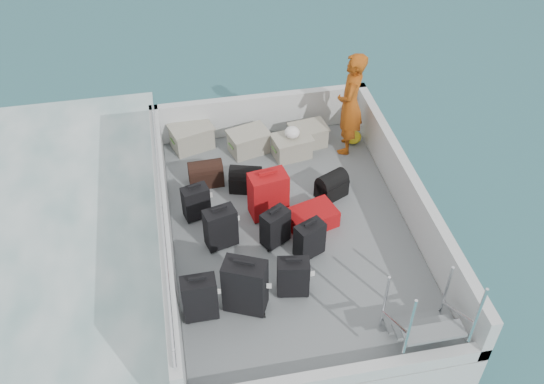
# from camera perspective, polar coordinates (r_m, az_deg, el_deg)

# --- Properties ---
(ground) EXTENTS (160.00, 160.00, 0.00)m
(ground) POSITION_cam_1_polar(r_m,az_deg,el_deg) (9.05, 1.69, -6.35)
(ground) COLOR #184756
(ground) RESTS_ON ground
(ferry_hull) EXTENTS (3.60, 5.00, 0.60)m
(ferry_hull) POSITION_cam_1_polar(r_m,az_deg,el_deg) (8.83, 1.72, -5.05)
(ferry_hull) COLOR silver
(ferry_hull) RESTS_ON ground
(deck) EXTENTS (3.30, 4.70, 0.02)m
(deck) POSITION_cam_1_polar(r_m,az_deg,el_deg) (8.61, 1.77, -3.64)
(deck) COLOR slate
(deck) RESTS_ON ferry_hull
(deck_fittings) EXTENTS (3.60, 5.00, 0.90)m
(deck_fittings) POSITION_cam_1_polar(r_m,az_deg,el_deg) (8.19, 4.67, -2.99)
(deck_fittings) COLOR silver
(deck_fittings) RESTS_ON deck
(suitcase_0) EXTENTS (0.42, 0.24, 0.65)m
(suitcase_0) POSITION_cam_1_polar(r_m,az_deg,el_deg) (7.42, -6.81, -9.94)
(suitcase_0) COLOR black
(suitcase_0) RESTS_ON deck
(suitcase_1) EXTENTS (0.47, 0.34, 0.63)m
(suitcase_1) POSITION_cam_1_polar(r_m,az_deg,el_deg) (8.20, -4.85, -3.42)
(suitcase_1) COLOR black
(suitcase_1) RESTS_ON deck
(suitcase_2) EXTENTS (0.41, 0.31, 0.54)m
(suitcase_2) POSITION_cam_1_polar(r_m,az_deg,el_deg) (8.68, -7.16, -1.02)
(suitcase_2) COLOR black
(suitcase_2) RESTS_ON deck
(suitcase_3) EXTENTS (0.59, 0.48, 0.78)m
(suitcase_3) POSITION_cam_1_polar(r_m,az_deg,el_deg) (7.41, -2.54, -8.89)
(suitcase_3) COLOR black
(suitcase_3) RESTS_ON deck
(suitcase_4) EXTENTS (0.44, 0.39, 0.56)m
(suitcase_4) POSITION_cam_1_polar(r_m,az_deg,el_deg) (8.23, 0.31, -3.40)
(suitcase_4) COLOR black
(suitcase_4) RESTS_ON deck
(suitcase_5) EXTENTS (0.57, 0.40, 0.73)m
(suitcase_5) POSITION_cam_1_polar(r_m,az_deg,el_deg) (8.59, -0.36, -0.29)
(suitcase_5) COLOR #B80E14
(suitcase_5) RESTS_ON deck
(suitcase_6) EXTENTS (0.43, 0.30, 0.56)m
(suitcase_6) POSITION_cam_1_polar(r_m,az_deg,el_deg) (7.65, 1.99, -8.04)
(suitcase_6) COLOR black
(suitcase_6) RESTS_ON deck
(suitcase_7) EXTENTS (0.45, 0.36, 0.55)m
(suitcase_7) POSITION_cam_1_polar(r_m,az_deg,el_deg) (8.10, 3.55, -4.54)
(suitcase_7) COLOR black
(suitcase_7) RESTS_ON deck
(suitcase_8) EXTENTS (0.77, 0.61, 0.27)m
(suitcase_8) POSITION_cam_1_polar(r_m,az_deg,el_deg) (8.60, 3.77, -2.43)
(suitcase_8) COLOR #B80E14
(suitcase_8) RESTS_ON deck
(duffel_0) EXTENTS (0.52, 0.32, 0.32)m
(duffel_0) POSITION_cam_1_polar(r_m,az_deg,el_deg) (9.29, -6.24, 1.60)
(duffel_0) COLOR black
(duffel_0) RESTS_ON deck
(duffel_1) EXTENTS (0.54, 0.42, 0.32)m
(duffel_1) POSITION_cam_1_polar(r_m,az_deg,el_deg) (9.14, -2.49, 1.07)
(duffel_1) COLOR black
(duffel_1) RESTS_ON deck
(duffel_2) EXTENTS (0.53, 0.46, 0.32)m
(duffel_2) POSITION_cam_1_polar(r_m,az_deg,el_deg) (9.07, 5.63, 0.46)
(duffel_2) COLOR black
(duffel_2) RESTS_ON deck
(crate_0) EXTENTS (0.73, 0.59, 0.38)m
(crate_0) POSITION_cam_1_polar(r_m,az_deg,el_deg) (10.02, -7.55, 5.11)
(crate_0) COLOR #A1A08C
(crate_0) RESTS_ON deck
(crate_1) EXTENTS (0.68, 0.55, 0.36)m
(crate_1) POSITION_cam_1_polar(r_m,az_deg,el_deg) (9.86, -2.22, 4.68)
(crate_1) COLOR #A1A08C
(crate_1) RESTS_ON deck
(crate_2) EXTENTS (0.63, 0.49, 0.35)m
(crate_2) POSITION_cam_1_polar(r_m,az_deg,el_deg) (9.76, 1.87, 4.25)
(crate_2) COLOR #A1A08C
(crate_2) RESTS_ON deck
(crate_3) EXTENTS (0.61, 0.46, 0.34)m
(crate_3) POSITION_cam_1_polar(r_m,az_deg,el_deg) (10.02, 3.42, 5.26)
(crate_3) COLOR #A1A08C
(crate_3) RESTS_ON deck
(yellow_bag) EXTENTS (0.28, 0.26, 0.22)m
(yellow_bag) POSITION_cam_1_polar(r_m,az_deg,el_deg) (10.17, 7.62, 5.14)
(yellow_bag) COLOR gold
(yellow_bag) RESTS_ON deck
(white_bag) EXTENTS (0.24, 0.24, 0.18)m
(white_bag) POSITION_cam_1_polar(r_m,az_deg,el_deg) (9.61, 1.91, 5.49)
(white_bag) COLOR white
(white_bag) RESTS_ON crate_2
(passenger) EXTENTS (0.65, 0.75, 1.72)m
(passenger) POSITION_cam_1_polar(r_m,az_deg,el_deg) (9.60, 7.38, 8.20)
(passenger) COLOR orange
(passenger) RESTS_ON deck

